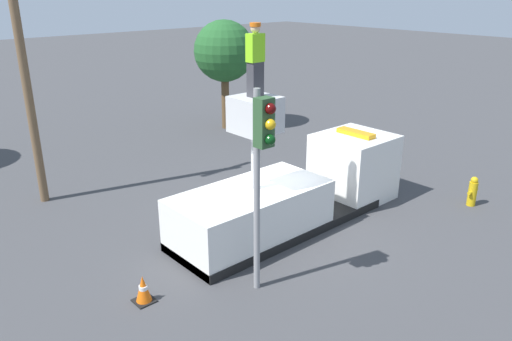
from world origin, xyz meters
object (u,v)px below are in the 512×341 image
traffic_cone_rear (143,290)px  tree_right_bg (224,52)px  worker (255,60)px  traffic_light_pole (262,154)px  bucket_truck (295,194)px  utility_pole (21,49)px  fire_hydrant (473,191)px

traffic_cone_rear → tree_right_bg: (10.04, 9.84, 3.28)m
worker → traffic_cone_rear: 5.85m
worker → traffic_light_pole: 2.93m
bucket_truck → utility_pole: bearing=127.7°
utility_pole → bucket_truck: bearing=-52.3°
fire_hydrant → utility_pole: 14.07m
traffic_light_pole → utility_pole: 8.59m
traffic_light_pole → traffic_cone_rear: size_ratio=7.22×
tree_right_bg → traffic_cone_rear: bearing=-135.6°
worker → fire_hydrant: 8.23m
tree_right_bg → bucket_truck: bearing=-117.4°
bucket_truck → tree_right_bg: size_ratio=1.51×
bucket_truck → utility_pole: size_ratio=0.86×
tree_right_bg → worker: bearing=-124.2°
traffic_cone_rear → traffic_light_pole: bearing=-31.8°
worker → tree_right_bg: 11.24m
bucket_truck → traffic_cone_rear: (-5.24, -0.60, -0.57)m
bucket_truck → fire_hydrant: bucket_truck is taller
traffic_light_pole → utility_pole: bearing=102.4°
bucket_truck → traffic_light_pole: 4.33m
bucket_truck → traffic_cone_rear: bearing=-173.5°
traffic_light_pole → utility_pole: (-1.82, 8.26, 1.50)m
traffic_light_pole → tree_right_bg: bearing=55.0°
bucket_truck → utility_pole: utility_pole is taller
traffic_light_pole → utility_pole: utility_pole is taller
tree_right_bg → utility_pole: (-9.66, -2.94, 1.15)m
fire_hydrant → utility_pole: size_ratio=0.11×
bucket_truck → tree_right_bg: (4.79, 9.24, 2.71)m
worker → fire_hydrant: bearing=-24.2°
traffic_light_pole → fire_hydrant: (7.96, -0.92, -2.76)m
worker → traffic_cone_rear: size_ratio=2.77×
traffic_cone_rear → utility_pole: (0.38, 6.90, 4.43)m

